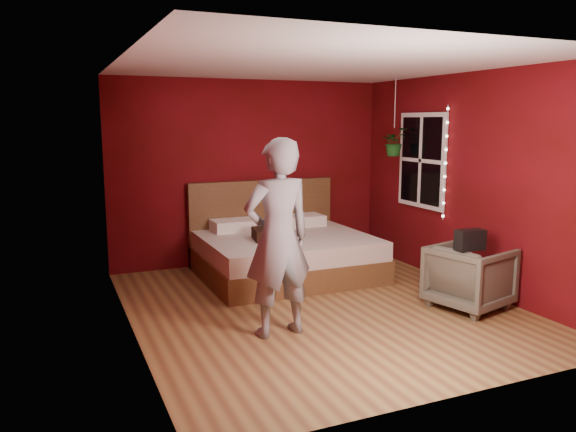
{
  "coord_description": "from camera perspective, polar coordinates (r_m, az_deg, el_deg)",
  "views": [
    {
      "loc": [
        -2.67,
        -5.32,
        2.02
      ],
      "look_at": [
        -0.21,
        0.4,
        0.97
      ],
      "focal_mm": 35.0,
      "sensor_mm": 36.0,
      "label": 1
    }
  ],
  "objects": [
    {
      "name": "throw_pillow",
      "position": [
        7.1,
        -1.85,
        -1.85
      ],
      "size": [
        0.47,
        0.47,
        0.14
      ],
      "primitive_type": "cube",
      "rotation": [
        0.0,
        0.0,
        -0.17
      ],
      "color": "black",
      "rests_on": "bed"
    },
    {
      "name": "room_walls",
      "position": [
        5.97,
        3.36,
        6.31
      ],
      "size": [
        4.04,
        4.54,
        2.62
      ],
      "color": "maroon",
      "rests_on": "ground"
    },
    {
      "name": "window",
      "position": [
        7.78,
        13.41,
        5.51
      ],
      "size": [
        0.05,
        0.97,
        1.27
      ],
      "color": "white",
      "rests_on": "room_walls"
    },
    {
      "name": "handbag",
      "position": [
        6.14,
        18.01,
        -2.3
      ],
      "size": [
        0.31,
        0.17,
        0.22
      ],
      "primitive_type": "cube",
      "rotation": [
        0.0,
        0.0,
        -0.06
      ],
      "color": "black",
      "rests_on": "armchair"
    },
    {
      "name": "bed",
      "position": [
        7.47,
        -0.51,
        -3.64
      ],
      "size": [
        2.16,
        1.84,
        1.19
      ],
      "color": "brown",
      "rests_on": "ground"
    },
    {
      "name": "fairy_lights",
      "position": [
        7.35,
        15.7,
        5.19
      ],
      "size": [
        0.04,
        0.04,
        1.45
      ],
      "color": "silver",
      "rests_on": "room_walls"
    },
    {
      "name": "floor",
      "position": [
        6.29,
        3.21,
        -9.15
      ],
      "size": [
        4.5,
        4.5,
        0.0
      ],
      "primitive_type": "plane",
      "color": "olive",
      "rests_on": "ground"
    },
    {
      "name": "person",
      "position": [
        5.25,
        -1.04,
        -2.28
      ],
      "size": [
        0.72,
        0.5,
        1.88
      ],
      "primitive_type": "imported",
      "rotation": [
        0.0,
        0.0,
        3.22
      ],
      "color": "slate",
      "rests_on": "ground"
    },
    {
      "name": "armchair",
      "position": [
        6.45,
        17.96,
        -5.91
      ],
      "size": [
        0.93,
        0.92,
        0.7
      ],
      "primitive_type": "imported",
      "rotation": [
        0.0,
        0.0,
        1.83
      ],
      "color": "#595646",
      "rests_on": "ground"
    },
    {
      "name": "hanging_plant",
      "position": [
        7.94,
        10.71,
        7.41
      ],
      "size": [
        0.42,
        0.39,
        1.06
      ],
      "color": "silver",
      "rests_on": "room_walls"
    }
  ]
}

